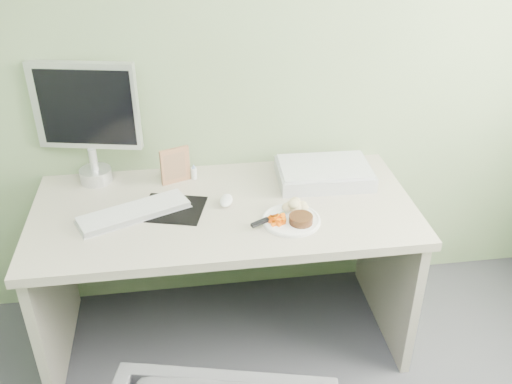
{
  "coord_description": "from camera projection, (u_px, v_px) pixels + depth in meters",
  "views": [
    {
      "loc": [
        -0.15,
        -0.39,
        2.01
      ],
      "look_at": [
        0.12,
        1.5,
        0.86
      ],
      "focal_mm": 40.0,
      "sensor_mm": 36.0,
      "label": 1
    }
  ],
  "objects": [
    {
      "name": "mousepad",
      "position": [
        173.0,
        209.0,
        2.37
      ],
      "size": [
        0.3,
        0.28,
        0.0
      ],
      "primitive_type": "cube",
      "rotation": [
        0.0,
        0.0,
        -0.27
      ],
      "color": "black",
      "rests_on": "desk"
    },
    {
      "name": "steak",
      "position": [
        301.0,
        219.0,
        2.26
      ],
      "size": [
        0.13,
        0.13,
        0.03
      ],
      "primitive_type": "cylinder",
      "rotation": [
        0.0,
        0.0,
        0.42
      ],
      "color": "black",
      "rests_on": "plate"
    },
    {
      "name": "potato_pile",
      "position": [
        295.0,
        205.0,
        2.32
      ],
      "size": [
        0.11,
        0.09,
        0.05
      ],
      "primitive_type": "ellipsoid",
      "rotation": [
        0.0,
        0.0,
        0.27
      ],
      "color": "tan",
      "rests_on": "plate"
    },
    {
      "name": "photo_frame",
      "position": [
        175.0,
        165.0,
        2.53
      ],
      "size": [
        0.13,
        0.06,
        0.17
      ],
      "primitive_type": "cube",
      "rotation": [
        0.0,
        0.0,
        0.36
      ],
      "color": "#906043",
      "rests_on": "desk"
    },
    {
      "name": "plate",
      "position": [
        291.0,
        220.0,
        2.29
      ],
      "size": [
        0.24,
        0.24,
        0.01
      ],
      "primitive_type": "cylinder",
      "color": "white",
      "rests_on": "desk"
    },
    {
      "name": "scanner",
      "position": [
        324.0,
        174.0,
        2.57
      ],
      "size": [
        0.43,
        0.29,
        0.06
      ],
      "primitive_type": "cube",
      "rotation": [
        0.0,
        0.0,
        -0.03
      ],
      "color": "silver",
      "rests_on": "desk"
    },
    {
      "name": "steak_knife",
      "position": [
        267.0,
        220.0,
        2.26
      ],
      "size": [
        0.19,
        0.11,
        0.01
      ],
      "rotation": [
        0.0,
        0.0,
        0.5
      ],
      "color": "silver",
      "rests_on": "plate"
    },
    {
      "name": "keyboard",
      "position": [
        134.0,
        212.0,
        2.32
      ],
      "size": [
        0.46,
        0.3,
        0.02
      ],
      "primitive_type": "cube",
      "rotation": [
        0.0,
        0.0,
        0.4
      ],
      "color": "white",
      "rests_on": "desk"
    },
    {
      "name": "eyedrop_bottle",
      "position": [
        194.0,
        172.0,
        2.58
      ],
      "size": [
        0.03,
        0.03,
        0.07
      ],
      "color": "white",
      "rests_on": "desk"
    },
    {
      "name": "carrot_heap",
      "position": [
        277.0,
        219.0,
        2.25
      ],
      "size": [
        0.08,
        0.07,
        0.04
      ],
      "primitive_type": "cube",
      "rotation": [
        0.0,
        0.0,
        0.38
      ],
      "color": "#EF5A05",
      "rests_on": "plate"
    },
    {
      "name": "monitor",
      "position": [
        87.0,
        117.0,
        2.43
      ],
      "size": [
        0.45,
        0.16,
        0.54
      ],
      "rotation": [
        0.0,
        0.0,
        -0.21
      ],
      "color": "silver",
      "rests_on": "desk"
    },
    {
      "name": "desk",
      "position": [
        225.0,
        242.0,
        2.48
      ],
      "size": [
        1.6,
        0.75,
        0.73
      ],
      "color": "beige",
      "rests_on": "floor"
    },
    {
      "name": "wall_back",
      "position": [
        212.0,
        34.0,
        2.39
      ],
      "size": [
        3.5,
        0.0,
        3.5
      ],
      "primitive_type": "plane",
      "rotation": [
        1.57,
        0.0,
        0.0
      ],
      "color": "gray",
      "rests_on": "floor"
    },
    {
      "name": "computer_mouse",
      "position": [
        226.0,
        200.0,
        2.4
      ],
      "size": [
        0.07,
        0.11,
        0.03
      ],
      "primitive_type": "ellipsoid",
      "rotation": [
        0.0,
        0.0,
        -0.24
      ],
      "color": "white",
      "rests_on": "desk"
    }
  ]
}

